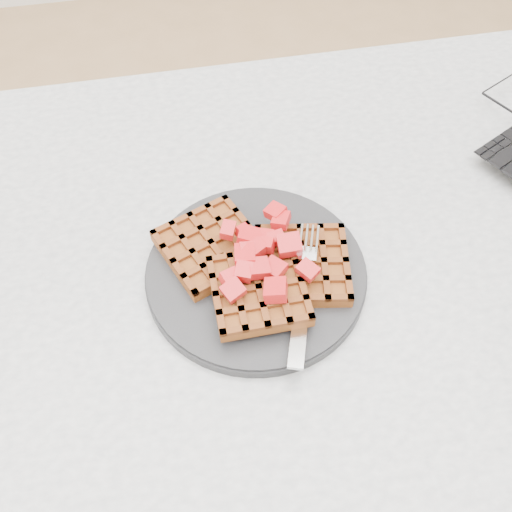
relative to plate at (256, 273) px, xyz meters
name	(u,v)px	position (x,y,z in m)	size (l,w,h in m)	color
ground	(279,461)	(0.05, 0.00, -0.76)	(4.00, 4.00, 0.00)	tan
table	(295,318)	(0.05, 0.00, -0.12)	(1.20, 0.80, 0.75)	beige
plate	(256,273)	(0.00, 0.00, 0.00)	(0.25, 0.25, 0.02)	black
waffles	(257,265)	(0.00, 0.00, 0.02)	(0.22, 0.19, 0.03)	brown
strawberry_pile	(256,248)	(0.00, 0.00, 0.05)	(0.15, 0.15, 0.02)	#AA0D13
fork	(304,288)	(0.04, -0.04, 0.02)	(0.02, 0.18, 0.02)	silver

